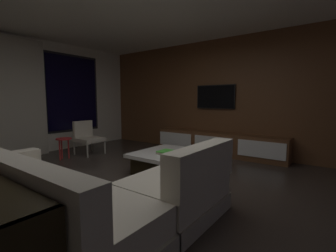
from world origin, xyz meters
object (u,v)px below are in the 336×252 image
at_px(accent_chair_near_window, 87,136).
at_px(media_console, 219,144).
at_px(side_stool, 64,142).
at_px(coffee_table, 171,162).
at_px(mounted_tv, 215,97).
at_px(book_stack_on_coffee_table, 166,152).
at_px(sectional_couch, 84,199).

height_order(accent_chair_near_window, media_console, accent_chair_near_window).
bearing_deg(side_stool, coffee_table, -76.19).
relative_size(coffee_table, side_stool, 2.52).
bearing_deg(side_stool, accent_chair_near_window, 3.56).
bearing_deg(mounted_tv, accent_chair_near_window, 129.60).
bearing_deg(book_stack_on_coffee_table, sectional_couch, -168.76).
bearing_deg(mounted_tv, sectional_couch, -173.65).
xyz_separation_m(sectional_couch, coffee_table, (1.96, 0.34, -0.10)).
xyz_separation_m(accent_chair_near_window, media_console, (1.76, -2.55, -0.18)).
height_order(sectional_couch, media_console, sectional_couch).
distance_m(accent_chair_near_window, media_console, 3.10).
xyz_separation_m(side_stool, mounted_tv, (2.55, -2.31, 0.98)).
distance_m(coffee_table, book_stack_on_coffee_table, 0.23).
bearing_deg(coffee_table, book_stack_on_coffee_table, 164.42).
distance_m(book_stack_on_coffee_table, accent_chair_near_window, 2.42).
distance_m(sectional_couch, book_stack_on_coffee_table, 1.89).
height_order(sectional_couch, side_stool, sectional_couch).
xyz_separation_m(coffee_table, accent_chair_near_window, (0.02, 2.45, 0.25)).
relative_size(sectional_couch, media_console, 0.81).
bearing_deg(sectional_couch, book_stack_on_coffee_table, 11.24).
relative_size(side_stool, mounted_tv, 0.48).
distance_m(sectional_couch, accent_chair_near_window, 3.42).
height_order(coffee_table, media_console, media_console).
xyz_separation_m(accent_chair_near_window, side_stool, (-0.61, -0.04, -0.06)).
xyz_separation_m(coffee_table, mounted_tv, (1.96, 0.10, 1.16)).
xyz_separation_m(sectional_couch, media_console, (3.74, 0.24, -0.04)).
height_order(media_console, mounted_tv, mounted_tv).
height_order(side_stool, media_console, media_console).
bearing_deg(side_stool, media_console, -46.62).
relative_size(book_stack_on_coffee_table, side_stool, 0.65).
bearing_deg(sectional_couch, accent_chair_near_window, 54.60).
height_order(sectional_couch, coffee_table, sectional_couch).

